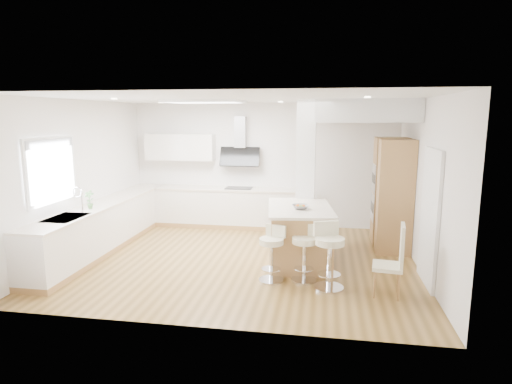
% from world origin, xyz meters
% --- Properties ---
extents(ground, '(6.00, 6.00, 0.00)m').
position_xyz_m(ground, '(0.00, 0.00, 0.00)').
color(ground, olive).
rests_on(ground, ground).
extents(ceiling, '(6.00, 5.00, 0.02)m').
position_xyz_m(ceiling, '(0.00, 0.00, 0.00)').
color(ceiling, white).
rests_on(ceiling, ground).
extents(wall_back, '(6.00, 0.04, 2.80)m').
position_xyz_m(wall_back, '(0.00, 2.50, 1.40)').
color(wall_back, white).
rests_on(wall_back, ground).
extents(wall_left, '(0.04, 5.00, 2.80)m').
position_xyz_m(wall_left, '(-3.00, 0.00, 1.40)').
color(wall_left, white).
rests_on(wall_left, ground).
extents(wall_right, '(0.04, 5.00, 2.80)m').
position_xyz_m(wall_right, '(3.00, 0.00, 1.40)').
color(wall_right, white).
rests_on(wall_right, ground).
extents(skylight, '(4.10, 2.10, 0.06)m').
position_xyz_m(skylight, '(-0.79, 0.60, 2.77)').
color(skylight, white).
rests_on(skylight, ground).
extents(window_left, '(0.06, 1.28, 1.07)m').
position_xyz_m(window_left, '(-2.96, -0.90, 1.69)').
color(window_left, white).
rests_on(window_left, ground).
extents(doorway_right, '(0.05, 1.00, 2.10)m').
position_xyz_m(doorway_right, '(2.97, -0.60, 1.00)').
color(doorway_right, '#4A443A').
rests_on(doorway_right, ground).
extents(counter_left, '(0.63, 4.50, 1.35)m').
position_xyz_m(counter_left, '(-2.70, 0.23, 0.46)').
color(counter_left, '#B2844C').
rests_on(counter_left, ground).
extents(counter_back, '(3.62, 0.63, 2.50)m').
position_xyz_m(counter_back, '(-0.91, 2.22, 0.70)').
color(counter_back, '#B2844C').
rests_on(counter_back, ground).
extents(pillar, '(0.35, 0.35, 2.80)m').
position_xyz_m(pillar, '(1.05, 0.95, 1.40)').
color(pillar, white).
rests_on(pillar, ground).
extents(soffit, '(1.78, 2.20, 0.40)m').
position_xyz_m(soffit, '(2.10, 1.40, 2.60)').
color(soffit, white).
rests_on(soffit, ground).
extents(oven_column, '(0.63, 1.21, 2.10)m').
position_xyz_m(oven_column, '(2.68, 1.23, 1.05)').
color(oven_column, '#B2844C').
rests_on(oven_column, ground).
extents(peninsula, '(1.27, 1.74, 1.06)m').
position_xyz_m(peninsula, '(1.01, 0.05, 0.50)').
color(peninsula, '#B2844C').
rests_on(peninsula, ground).
extents(bar_stool_a, '(0.50, 0.50, 0.86)m').
position_xyz_m(bar_stool_a, '(0.64, -0.88, 0.49)').
color(bar_stool_a, silver).
rests_on(bar_stool_a, ground).
extents(bar_stool_b, '(0.47, 0.47, 0.88)m').
position_xyz_m(bar_stool_b, '(1.14, -0.79, 0.49)').
color(bar_stool_b, silver).
rests_on(bar_stool_b, ground).
extents(bar_stool_c, '(0.57, 0.57, 0.99)m').
position_xyz_m(bar_stool_c, '(1.51, -1.04, 0.55)').
color(bar_stool_c, silver).
rests_on(bar_stool_c, ground).
extents(dining_chair, '(0.45, 0.45, 1.04)m').
position_xyz_m(dining_chair, '(2.41, -1.17, 0.56)').
color(dining_chair, beige).
rests_on(dining_chair, ground).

